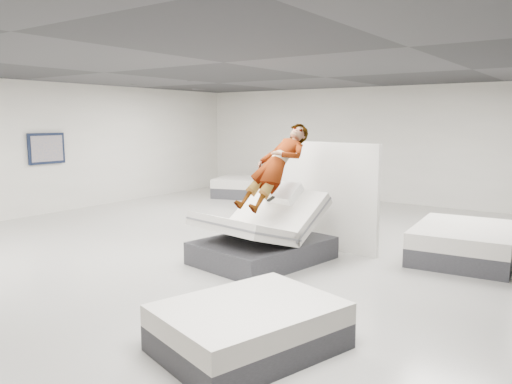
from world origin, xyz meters
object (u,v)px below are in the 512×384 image
Objects in this scene: divider_panel at (327,196)px; flat_bed_right_far at (464,243)px; hero_bed at (262,237)px; person at (276,181)px; flat_bed_right_near at (249,327)px; flat_bed_left_far at (252,187)px; wall_poster at (47,149)px; remote at (271,199)px.

divider_panel reaches higher than flat_bed_right_far.
person is (0.05, 0.31, 0.90)m from hero_bed.
flat_bed_right_far reaches higher than flat_bed_right_near.
flat_bed_right_near is 10.05m from flat_bed_left_far.
divider_panel is 7.16m from wall_poster.
person is 6.68m from wall_poster.
person reaches higher than flat_bed_left_far.
divider_panel reaches higher than hero_bed.
hero_bed is 0.95m from person.
remote is 3.32m from flat_bed_right_far.
wall_poster is at bearing 159.74° from flat_bed_right_near.
flat_bed_left_far is at bearing 127.36° from hero_bed.
remote reaches higher than flat_bed_right_far.
person is at bearing 118.76° from flat_bed_right_near.
wall_poster is at bearing -115.59° from flat_bed_left_far.
flat_bed_right_far is (2.59, 1.73, -1.02)m from person.
remote is at bearing -18.59° from hero_bed.
flat_bed_right_far is 9.51m from wall_poster.
flat_bed_left_far is (-4.62, 4.07, -0.67)m from divider_panel.
person reaches higher than wall_poster.
flat_bed_left_far is at bearing 147.40° from divider_panel.
wall_poster is (-6.83, 0.47, 0.54)m from remote.
flat_bed_left_far is (-4.40, 5.55, -0.78)m from remote.
wall_poster reaches higher than remote.
flat_bed_left_far is at bearing 153.27° from flat_bed_right_far.
hero_bed is 3.34m from flat_bed_right_far.
person is at bearing -146.23° from flat_bed_right_far.
flat_bed_right_near is 2.13× the size of wall_poster.
divider_panel is at bearing -164.03° from flat_bed_right_far.
flat_bed_left_far is at bearing 137.72° from remote.
wall_poster is (-2.44, -5.09, 1.32)m from flat_bed_left_far.
flat_bed_left_far is 2.56× the size of wall_poster.
person is at bearing -100.21° from divider_panel.
wall_poster is (-8.31, 3.07, 1.36)m from flat_bed_right_near.
divider_panel is at bearing -41.42° from flat_bed_left_far.
remote reaches higher than flat_bed_right_near.
wall_poster is at bearing 176.58° from hero_bed.
person is 12.99× the size of remote.
remote is 0.07× the size of flat_bed_right_far.
person is at bearing -0.74° from wall_poster.
remote is 3.10m from flat_bed_right_near.
divider_panel is at bearing 90.94° from remote.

